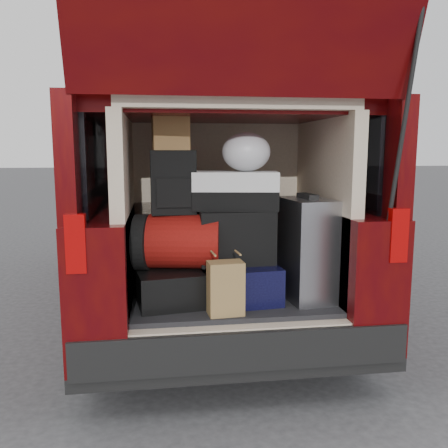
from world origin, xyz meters
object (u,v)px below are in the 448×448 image
at_px(navy_hardshell, 238,280).
at_px(black_soft_case, 235,236).
at_px(silver_roller, 306,249).
at_px(backpack, 173,182).
at_px(black_hardshell, 167,284).
at_px(kraft_bag, 226,288).
at_px(red_duffel, 178,241).
at_px(twotone_duffel, 235,190).

distance_m(navy_hardshell, black_soft_case, 0.28).
height_order(silver_roller, backpack, backpack).
bearing_deg(black_soft_case, black_hardshell, 177.63).
distance_m(black_hardshell, navy_hardshell, 0.45).
bearing_deg(black_hardshell, navy_hardshell, -9.66).
bearing_deg(silver_roller, navy_hardshell, 164.71).
distance_m(kraft_bag, red_duffel, 0.45).
distance_m(kraft_bag, twotone_duffel, 0.64).
height_order(kraft_bag, black_soft_case, black_soft_case).
height_order(backpack, twotone_duffel, backpack).
xyz_separation_m(navy_hardshell, backpack, (-0.40, 0.04, 0.62)).
relative_size(navy_hardshell, backpack, 1.36).
xyz_separation_m(silver_roller, kraft_bag, (-0.55, -0.23, -0.16)).
bearing_deg(navy_hardshell, backpack, 168.19).
bearing_deg(black_hardshell, red_duffel, -13.61).
relative_size(backpack, twotone_duffel, 0.74).
xyz_separation_m(backpack, twotone_duffel, (0.39, 0.00, -0.06)).
xyz_separation_m(silver_roller, twotone_duffel, (-0.43, 0.11, 0.37)).
relative_size(silver_roller, backpack, 1.64).
bearing_deg(navy_hardshell, twotone_duffel, 100.51).
bearing_deg(black_hardshell, kraft_bag, -51.69).
bearing_deg(silver_roller, red_duffel, 168.52).
bearing_deg(black_hardshell, silver_roller, -13.22).
bearing_deg(red_duffel, black_hardshell, -173.89).
height_order(navy_hardshell, silver_roller, silver_roller).
height_order(navy_hardshell, black_soft_case, black_soft_case).
bearing_deg(black_hardshell, black_soft_case, -8.97).
relative_size(black_hardshell, twotone_duffel, 1.00).
xyz_separation_m(navy_hardshell, kraft_bag, (-0.13, -0.30, 0.04)).
distance_m(silver_roller, black_soft_case, 0.45).
distance_m(black_soft_case, backpack, 0.51).
xyz_separation_m(silver_roller, backpack, (-0.82, 0.10, 0.42)).
distance_m(navy_hardshell, twotone_duffel, 0.57).
bearing_deg(black_soft_case, silver_roller, -10.75).
relative_size(kraft_bag, backpack, 0.79).
relative_size(navy_hardshell, silver_roller, 0.83).
distance_m(black_hardshell, red_duffel, 0.28).
relative_size(silver_roller, kraft_bag, 2.06).
height_order(black_soft_case, twotone_duffel, twotone_duffel).
bearing_deg(backpack, navy_hardshell, -7.58).
xyz_separation_m(kraft_bag, twotone_duffel, (0.11, 0.34, 0.53)).
relative_size(navy_hardshell, twotone_duffel, 1.00).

